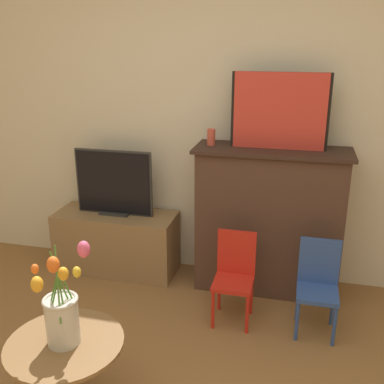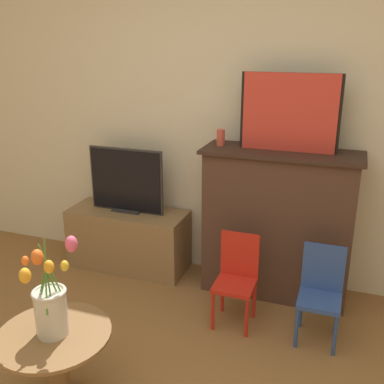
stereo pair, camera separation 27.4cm
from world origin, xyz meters
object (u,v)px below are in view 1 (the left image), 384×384
Objects in this scene: chair_red at (235,272)px; chair_blue at (318,282)px; vase_tulips at (62,312)px; tv_monitor at (114,184)px; painting at (280,111)px.

chair_red is 0.55m from chair_blue.
vase_tulips is at bearing -138.77° from chair_blue.
chair_red is at bearing -23.36° from tv_monitor.
tv_monitor is 1.59m from vase_tulips.
painting is 1.20m from chair_blue.
painting is 1.17m from chair_red.
chair_blue is (0.34, -0.48, -1.04)m from painting.
painting is 1.08× the size of chair_blue.
chair_red is at bearing -113.58° from painting.
painting is at bearing 125.16° from chair_blue.
vase_tulips reaches higher than chair_red.
chair_blue is at bearing 0.18° from chair_red.
tv_monitor is 1.23m from chair_red.
painting is 1.42m from tv_monitor.
chair_blue is at bearing -15.79° from tv_monitor.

